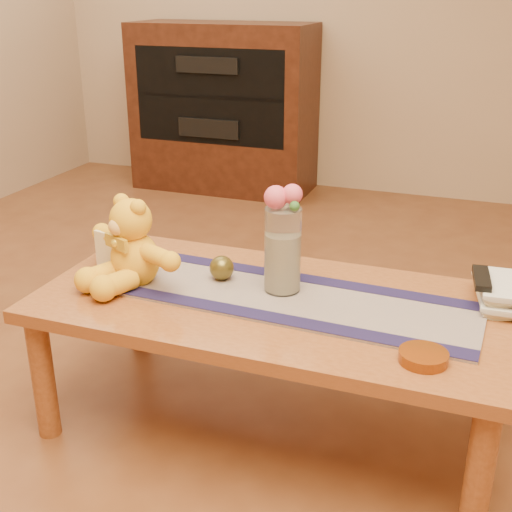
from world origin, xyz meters
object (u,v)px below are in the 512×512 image
(bronze_ball, at_px, (222,268))
(tv_remote, at_px, (482,278))
(pillar_candle, at_px, (120,248))
(glass_vase, at_px, (283,250))
(amber_dish, at_px, (423,357))
(teddy_bear, at_px, (134,242))
(book_bottom, at_px, (478,300))

(bronze_ball, distance_m, tv_remote, 0.78)
(pillar_candle, relative_size, bronze_ball, 1.70)
(glass_vase, bearing_deg, amber_dish, -30.12)
(teddy_bear, relative_size, book_bottom, 1.71)
(pillar_candle, relative_size, amber_dish, 1.06)
(book_bottom, height_order, amber_dish, amber_dish)
(amber_dish, bearing_deg, book_bottom, 74.42)
(pillar_candle, distance_m, glass_vase, 0.56)
(teddy_bear, height_order, tv_remote, teddy_bear)
(glass_vase, height_order, bronze_ball, glass_vase)
(pillar_candle, bearing_deg, bronze_ball, 3.40)
(bronze_ball, height_order, book_bottom, bronze_ball)
(teddy_bear, bearing_deg, book_bottom, 35.98)
(glass_vase, bearing_deg, book_bottom, 12.72)
(teddy_bear, bearing_deg, amber_dish, 13.04)
(pillar_candle, relative_size, tv_remote, 0.82)
(amber_dish, bearing_deg, tv_remote, 73.88)
(tv_remote, height_order, amber_dish, tv_remote)
(teddy_bear, relative_size, amber_dish, 3.09)
(pillar_candle, distance_m, amber_dish, 1.05)
(tv_remote, xyz_separation_m, amber_dish, (-0.11, -0.38, -0.07))
(pillar_candle, height_order, glass_vase, glass_vase)
(tv_remote, bearing_deg, bronze_ball, -178.60)
(bronze_ball, relative_size, amber_dish, 0.62)
(pillar_candle, bearing_deg, book_bottom, 7.12)
(book_bottom, relative_size, amber_dish, 1.80)
(bronze_ball, xyz_separation_m, amber_dish, (0.66, -0.27, -0.03))
(teddy_bear, relative_size, glass_vase, 1.47)
(pillar_candle, bearing_deg, amber_dish, -14.01)
(pillar_candle, bearing_deg, tv_remote, 6.61)
(book_bottom, distance_m, tv_remote, 0.08)
(glass_vase, distance_m, amber_dish, 0.54)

